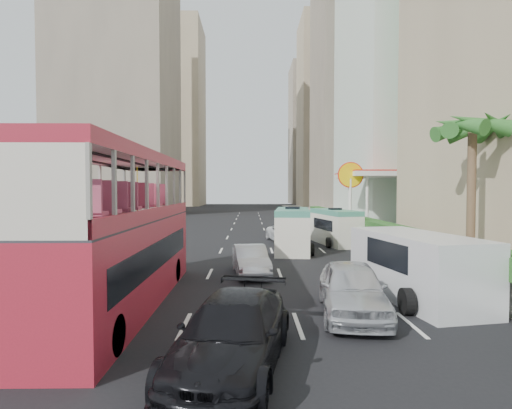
{
  "coord_description": "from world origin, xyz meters",
  "views": [
    {
      "loc": [
        -1.74,
        -13.07,
        3.8
      ],
      "look_at": [
        -1.5,
        4.0,
        3.2
      ],
      "focal_mm": 28.0,
      "sensor_mm": 36.0,
      "label": 1
    }
  ],
  "objects_px": {
    "car_silver_lane_a": "(250,275)",
    "panel_van_near": "(416,266)",
    "minibus_near": "(292,230)",
    "double_decker_bus": "(120,229)",
    "minibus_far": "(335,227)",
    "car_black": "(233,368)",
    "van_asset": "(285,242)",
    "shell_station": "(379,202)",
    "panel_van_far": "(329,226)",
    "car_silver_lane_b": "(352,315)",
    "palm_tree": "(471,200)"
  },
  "relations": [
    {
      "from": "car_silver_lane_a",
      "to": "panel_van_near",
      "type": "bearing_deg",
      "value": -41.89
    },
    {
      "from": "minibus_near",
      "to": "double_decker_bus",
      "type": "bearing_deg",
      "value": -113.93
    },
    {
      "from": "car_silver_lane_a",
      "to": "minibus_far",
      "type": "bearing_deg",
      "value": 52.6
    },
    {
      "from": "car_black",
      "to": "van_asset",
      "type": "relative_size",
      "value": 1.12
    },
    {
      "from": "panel_van_near",
      "to": "shell_station",
      "type": "bearing_deg",
      "value": 65.0
    },
    {
      "from": "double_decker_bus",
      "to": "panel_van_near",
      "type": "distance_m",
      "value": 10.19
    },
    {
      "from": "double_decker_bus",
      "to": "car_black",
      "type": "distance_m",
      "value": 6.57
    },
    {
      "from": "car_black",
      "to": "shell_station",
      "type": "height_order",
      "value": "shell_station"
    },
    {
      "from": "car_silver_lane_a",
      "to": "minibus_far",
      "type": "height_order",
      "value": "minibus_far"
    },
    {
      "from": "panel_van_far",
      "to": "shell_station",
      "type": "bearing_deg",
      "value": 35.72
    },
    {
      "from": "minibus_far",
      "to": "car_silver_lane_a",
      "type": "bearing_deg",
      "value": -130.53
    },
    {
      "from": "car_black",
      "to": "panel_van_far",
      "type": "height_order",
      "value": "panel_van_far"
    },
    {
      "from": "minibus_far",
      "to": "car_silver_lane_b",
      "type": "bearing_deg",
      "value": -110.29
    },
    {
      "from": "double_decker_bus",
      "to": "panel_van_near",
      "type": "height_order",
      "value": "double_decker_bus"
    },
    {
      "from": "minibus_near",
      "to": "panel_van_near",
      "type": "xyz_separation_m",
      "value": [
        3.16,
        -11.12,
        -0.18
      ]
    },
    {
      "from": "car_silver_lane_b",
      "to": "double_decker_bus",
      "type": "bearing_deg",
      "value": 179.34
    },
    {
      "from": "panel_van_near",
      "to": "shell_station",
      "type": "relative_size",
      "value": 0.71
    },
    {
      "from": "minibus_near",
      "to": "car_black",
      "type": "bearing_deg",
      "value": -94.13
    },
    {
      "from": "car_silver_lane_a",
      "to": "van_asset",
      "type": "bearing_deg",
      "value": 70.52
    },
    {
      "from": "car_black",
      "to": "palm_tree",
      "type": "height_order",
      "value": "palm_tree"
    },
    {
      "from": "double_decker_bus",
      "to": "car_silver_lane_a",
      "type": "height_order",
      "value": "double_decker_bus"
    },
    {
      "from": "minibus_near",
      "to": "minibus_far",
      "type": "xyz_separation_m",
      "value": [
        3.35,
        3.13,
        -0.1
      ]
    },
    {
      "from": "van_asset",
      "to": "palm_tree",
      "type": "bearing_deg",
      "value": -69.61
    },
    {
      "from": "minibus_far",
      "to": "panel_van_near",
      "type": "xyz_separation_m",
      "value": [
        -0.19,
        -14.25,
        -0.08
      ]
    },
    {
      "from": "palm_tree",
      "to": "shell_station",
      "type": "height_order",
      "value": "palm_tree"
    },
    {
      "from": "car_silver_lane_b",
      "to": "minibus_far",
      "type": "height_order",
      "value": "minibus_far"
    },
    {
      "from": "minibus_near",
      "to": "palm_tree",
      "type": "distance_m",
      "value": 10.67
    },
    {
      "from": "car_silver_lane_b",
      "to": "van_asset",
      "type": "distance_m",
      "value": 17.45
    },
    {
      "from": "car_black",
      "to": "van_asset",
      "type": "xyz_separation_m",
      "value": [
        2.96,
        21.06,
        0.0
      ]
    },
    {
      "from": "car_silver_lane_a",
      "to": "car_black",
      "type": "relative_size",
      "value": 0.78
    },
    {
      "from": "double_decker_bus",
      "to": "shell_station",
      "type": "distance_m",
      "value": 28.02
    },
    {
      "from": "car_silver_lane_b",
      "to": "panel_van_far",
      "type": "xyz_separation_m",
      "value": [
        3.22,
        19.79,
        0.96
      ]
    },
    {
      "from": "minibus_far",
      "to": "minibus_near",
      "type": "bearing_deg",
      "value": -147.08
    },
    {
      "from": "minibus_near",
      "to": "van_asset",
      "type": "bearing_deg",
      "value": 97.08
    },
    {
      "from": "van_asset",
      "to": "minibus_far",
      "type": "relative_size",
      "value": 0.84
    },
    {
      "from": "car_silver_lane_a",
      "to": "panel_van_far",
      "type": "distance_m",
      "value": 15.34
    },
    {
      "from": "panel_van_near",
      "to": "shell_station",
      "type": "height_order",
      "value": "shell_station"
    },
    {
      "from": "van_asset",
      "to": "minibus_far",
      "type": "bearing_deg",
      "value": -31.16
    },
    {
      "from": "car_black",
      "to": "minibus_near",
      "type": "bearing_deg",
      "value": 90.78
    },
    {
      "from": "car_silver_lane_a",
      "to": "car_black",
      "type": "bearing_deg",
      "value": -99.26
    },
    {
      "from": "car_silver_lane_b",
      "to": "minibus_near",
      "type": "distance_m",
      "value": 13.0
    },
    {
      "from": "car_black",
      "to": "minibus_far",
      "type": "distance_m",
      "value": 20.71
    },
    {
      "from": "car_silver_lane_b",
      "to": "minibus_near",
      "type": "xyz_separation_m",
      "value": [
        -0.46,
        12.92,
        1.32
      ]
    },
    {
      "from": "car_silver_lane_b",
      "to": "minibus_far",
      "type": "relative_size",
      "value": 0.86
    },
    {
      "from": "car_silver_lane_a",
      "to": "car_silver_lane_b",
      "type": "bearing_deg",
      "value": -69.01
    },
    {
      "from": "car_black",
      "to": "shell_station",
      "type": "xyz_separation_m",
      "value": [
        12.12,
        27.66,
        2.75
      ]
    },
    {
      "from": "minibus_far",
      "to": "shell_station",
      "type": "bearing_deg",
      "value": 44.21
    },
    {
      "from": "shell_station",
      "to": "minibus_far",
      "type": "bearing_deg",
      "value": -125.7
    },
    {
      "from": "car_silver_lane_b",
      "to": "car_black",
      "type": "relative_size",
      "value": 0.92
    },
    {
      "from": "panel_van_near",
      "to": "shell_station",
      "type": "distance_m",
      "value": 23.08
    }
  ]
}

